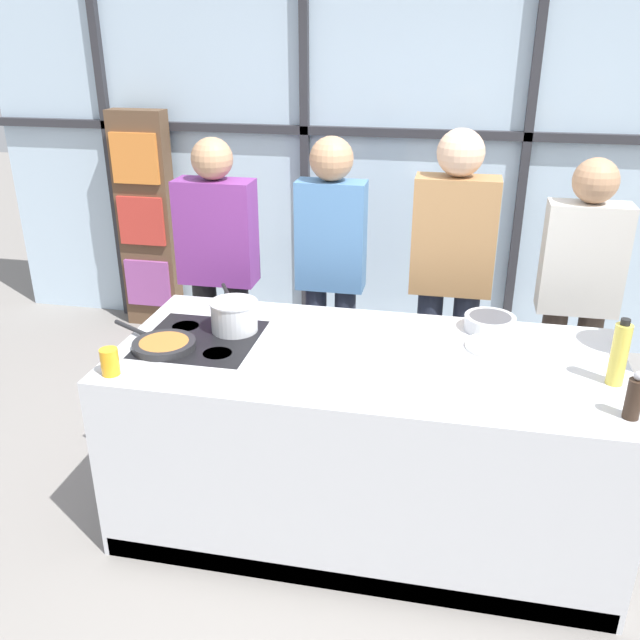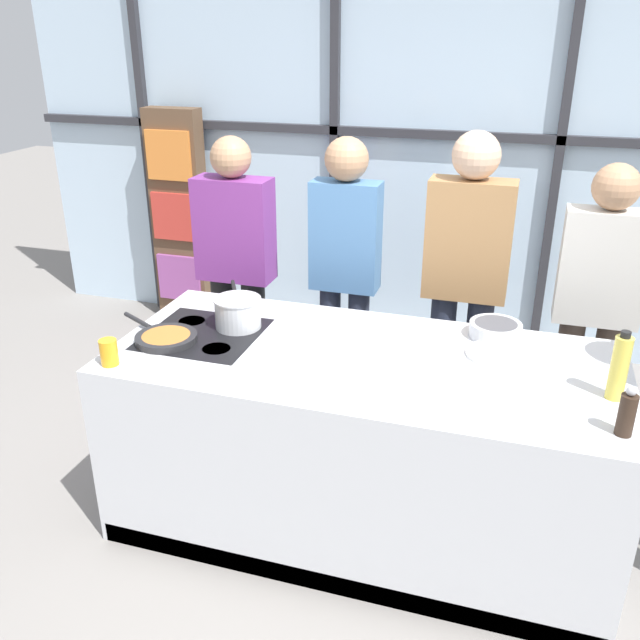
% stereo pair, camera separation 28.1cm
% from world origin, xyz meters
% --- Properties ---
extents(ground_plane, '(18.00, 18.00, 0.00)m').
position_xyz_m(ground_plane, '(0.00, 0.00, 0.00)').
color(ground_plane, gray).
extents(back_window_wall, '(6.40, 0.10, 2.80)m').
position_xyz_m(back_window_wall, '(0.00, 2.22, 1.40)').
color(back_window_wall, silver).
rests_on(back_window_wall, ground_plane).
extents(bookshelf, '(0.43, 0.19, 1.67)m').
position_xyz_m(bookshelf, '(-1.99, 2.03, 0.84)').
color(bookshelf, brown).
rests_on(bookshelf, ground_plane).
extents(demo_island, '(2.23, 1.00, 0.89)m').
position_xyz_m(demo_island, '(-0.00, -0.00, 0.45)').
color(demo_island, silver).
rests_on(demo_island, ground_plane).
extents(spectator_far_left, '(0.45, 0.23, 1.67)m').
position_xyz_m(spectator_far_left, '(-1.00, 0.90, 0.94)').
color(spectator_far_left, black).
rests_on(spectator_far_left, ground_plane).
extents(spectator_center_left, '(0.38, 0.24, 1.69)m').
position_xyz_m(spectator_center_left, '(-0.33, 0.90, 0.99)').
color(spectator_center_left, '#232838').
rests_on(spectator_center_left, ground_plane).
extents(spectator_center_right, '(0.44, 0.25, 1.75)m').
position_xyz_m(spectator_center_right, '(0.33, 0.90, 1.00)').
color(spectator_center_right, '#232838').
rests_on(spectator_center_right, ground_plane).
extents(spectator_far_right, '(0.41, 0.23, 1.63)m').
position_xyz_m(spectator_far_right, '(1.00, 0.90, 0.93)').
color(spectator_far_right, '#47382D').
rests_on(spectator_far_right, ground_plane).
extents(frying_pan, '(0.47, 0.33, 0.04)m').
position_xyz_m(frying_pan, '(-0.91, -0.12, 0.91)').
color(frying_pan, '#232326').
rests_on(frying_pan, demo_island).
extents(saucepan, '(0.27, 0.39, 0.15)m').
position_xyz_m(saucepan, '(-0.65, 0.13, 0.97)').
color(saucepan, silver).
rests_on(saucepan, demo_island).
extents(white_plate, '(0.28, 0.28, 0.01)m').
position_xyz_m(white_plate, '(0.56, 0.18, 0.90)').
color(white_plate, white).
rests_on(white_plate, demo_island).
extents(mixing_bowl, '(0.24, 0.24, 0.07)m').
position_xyz_m(mixing_bowl, '(0.53, 0.38, 0.93)').
color(mixing_bowl, silver).
rests_on(mixing_bowl, demo_island).
extents(oil_bottle, '(0.07, 0.07, 0.28)m').
position_xyz_m(oil_bottle, '(1.02, -0.07, 1.03)').
color(oil_bottle, '#E0CC4C').
rests_on(oil_bottle, demo_island).
extents(pepper_grinder, '(0.06, 0.06, 0.19)m').
position_xyz_m(pepper_grinder, '(1.03, -0.33, 0.98)').
color(pepper_grinder, '#332319').
rests_on(pepper_grinder, demo_island).
extents(juice_glass_near, '(0.08, 0.08, 0.11)m').
position_xyz_m(juice_glass_near, '(-1.02, -0.40, 0.95)').
color(juice_glass_near, orange).
rests_on(juice_glass_near, demo_island).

